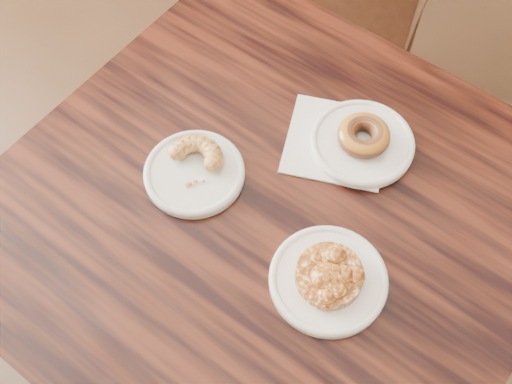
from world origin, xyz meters
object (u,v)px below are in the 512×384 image
at_px(glazed_donut, 364,136).
at_px(apple_fritter, 330,274).
at_px(cafe_table, 267,294).
at_px(cruller_fragment, 193,167).

distance_m(glazed_donut, apple_fritter, 0.26).
bearing_deg(cafe_table, apple_fritter, -19.04).
xyz_separation_m(cafe_table, apple_fritter, (0.12, -0.09, 0.40)).
bearing_deg(cruller_fragment, cafe_table, -5.99).
bearing_deg(apple_fritter, glazed_donut, 94.66).
height_order(cafe_table, apple_fritter, apple_fritter).
xyz_separation_m(apple_fritter, cruller_fragment, (-0.26, 0.10, -0.00)).
distance_m(glazed_donut, cruller_fragment, 0.29).
bearing_deg(apple_fritter, cruller_fragment, 158.67).
distance_m(apple_fritter, cruller_fragment, 0.28).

